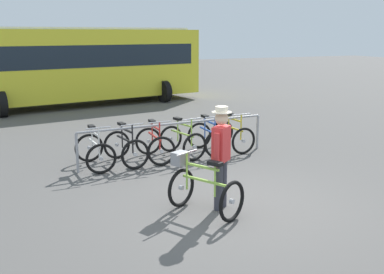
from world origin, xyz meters
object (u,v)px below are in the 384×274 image
at_px(racked_bike_yellow, 232,135).
at_px(featured_bicycle, 201,186).
at_px(racked_bike_black, 126,148).
at_px(racked_bike_lime, 182,141).
at_px(racked_bike_red, 155,144).
at_px(person_with_featured_bike, 221,153).
at_px(racked_bike_blue, 208,138).
at_px(racked_bike_white, 95,151).
at_px(bus_distant, 78,62).

distance_m(racked_bike_yellow, featured_bicycle, 4.20).
bearing_deg(racked_bike_black, racked_bike_lime, 3.16).
distance_m(racked_bike_red, person_with_featured_bike, 3.31).
height_order(racked_bike_blue, person_with_featured_bike, person_with_featured_bike).
bearing_deg(racked_bike_red, racked_bike_white, -176.84).
bearing_deg(racked_bike_white, racked_bike_lime, 3.16).
bearing_deg(bus_distant, racked_bike_white, -98.36).
height_order(racked_bike_blue, racked_bike_yellow, same).
bearing_deg(racked_bike_lime, person_with_featured_bike, -101.60).
bearing_deg(racked_bike_white, racked_bike_red, 3.16).
bearing_deg(racked_bike_yellow, racked_bike_black, -176.84).
height_order(racked_bike_white, bus_distant, bus_distant).
bearing_deg(racked_bike_red, racked_bike_black, -176.84).
xyz_separation_m(racked_bike_white, bus_distant, (1.35, 9.17, 1.37)).
height_order(racked_bike_white, racked_bike_lime, same).
bearing_deg(racked_bike_blue, bus_distant, 99.13).
relative_size(racked_bike_red, racked_bike_lime, 0.94).
distance_m(racked_bike_black, racked_bike_red, 0.70).
distance_m(featured_bicycle, bus_distant, 12.46).
relative_size(racked_bike_black, person_with_featured_bike, 0.68).
relative_size(racked_bike_black, featured_bicycle, 0.93).
height_order(racked_bike_black, racked_bike_red, same).
bearing_deg(racked_bike_red, bus_distant, 90.32).
relative_size(racked_bike_blue, bus_distant, 0.11).
bearing_deg(racked_bike_lime, featured_bicycle, -107.51).
bearing_deg(racked_bike_white, racked_bike_black, 3.16).
distance_m(racked_bike_black, racked_bike_yellow, 2.80).
bearing_deg(racked_bike_red, person_with_featured_bike, -89.60).
relative_size(racked_bike_red, racked_bike_yellow, 1.01).
height_order(racked_bike_blue, featured_bicycle, same).
height_order(person_with_featured_bike, bus_distant, bus_distant).
height_order(racked_bike_red, featured_bicycle, same).
relative_size(racked_bike_blue, featured_bicycle, 0.89).
xyz_separation_m(racked_bike_white, person_with_featured_bike, (1.42, -3.18, 0.58)).
height_order(racked_bike_yellow, bus_distant, bus_distant).
height_order(racked_bike_black, racked_bike_lime, same).
height_order(racked_bike_black, racked_bike_yellow, same).
xyz_separation_m(featured_bicycle, bus_distant, (0.30, 12.39, 1.30)).
distance_m(racked_bike_yellow, person_with_featured_bike, 4.00).
bearing_deg(featured_bicycle, racked_bike_white, 108.00).
bearing_deg(racked_bike_black, person_with_featured_bike, -77.36).
bearing_deg(racked_bike_yellow, person_with_featured_bike, -121.60).
relative_size(racked_bike_black, racked_bike_lime, 0.97).
xyz_separation_m(racked_bike_black, bus_distant, (0.65, 9.13, 1.37)).
relative_size(featured_bicycle, person_with_featured_bike, 0.73).
bearing_deg(person_with_featured_bike, racked_bike_white, 114.08).
relative_size(racked_bike_lime, bus_distant, 0.12).
relative_size(racked_bike_white, racked_bike_yellow, 1.01).
bearing_deg(racked_bike_blue, racked_bike_yellow, 3.16).
height_order(racked_bike_yellow, featured_bicycle, same).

